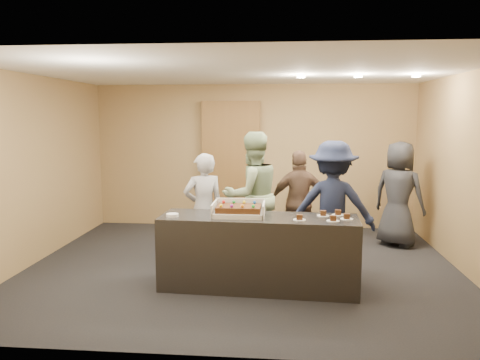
{
  "coord_description": "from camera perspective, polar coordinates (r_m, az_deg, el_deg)",
  "views": [
    {
      "loc": [
        0.54,
        -6.35,
        2.11
      ],
      "look_at": [
        -0.03,
        0.0,
        1.24
      ],
      "focal_mm": 35.0,
      "sensor_mm": 36.0,
      "label": 1
    }
  ],
  "objects": [
    {
      "name": "room",
      "position": [
        6.42,
        0.27,
        0.99
      ],
      "size": [
        6.04,
        6.0,
        2.7
      ],
      "color": "black",
      "rests_on": "ground"
    },
    {
      "name": "cake_box",
      "position": [
        5.74,
        -0.13,
        -3.94
      ],
      "size": [
        0.63,
        0.43,
        0.18
      ],
      "color": "white",
      "rests_on": "serving_counter"
    },
    {
      "name": "plate_stack",
      "position": [
        5.75,
        -8.24,
        -4.26
      ],
      "size": [
        0.15,
        0.15,
        0.04
      ],
      "primitive_type": "cylinder",
      "color": "white",
      "rests_on": "serving_counter"
    },
    {
      "name": "person_server_grey",
      "position": [
        6.71,
        -4.45,
        -3.52
      ],
      "size": [
        0.69,
        0.59,
        1.59
      ],
      "primitive_type": "imported",
      "rotation": [
        0.0,
        0.0,
        3.56
      ],
      "color": "#ABABB0",
      "rests_on": "floor"
    },
    {
      "name": "slice_e",
      "position": [
        5.68,
        12.88,
        -4.46
      ],
      "size": [
        0.15,
        0.15,
        0.07
      ],
      "color": "white",
      "rests_on": "serving_counter"
    },
    {
      "name": "slice_b",
      "position": [
        5.81,
        10.1,
        -4.12
      ],
      "size": [
        0.15,
        0.15,
        0.07
      ],
      "color": "white",
      "rests_on": "serving_counter"
    },
    {
      "name": "person_brown_extra",
      "position": [
        7.25,
        7.27,
        -2.69
      ],
      "size": [
        0.98,
        0.51,
        1.6
      ],
      "primitive_type": "imported",
      "rotation": [
        0.0,
        0.0,
        3.27
      ],
      "color": "brown",
      "rests_on": "floor"
    },
    {
      "name": "person_navy_man",
      "position": [
        6.52,
        11.22,
        -3.13
      ],
      "size": [
        1.23,
        0.8,
        1.78
      ],
      "primitive_type": "imported",
      "rotation": [
        0.0,
        0.0,
        3.01
      ],
      "color": "#1A213C",
      "rests_on": "floor"
    },
    {
      "name": "ceiling_spotlights",
      "position": [
        6.96,
        14.2,
        12.17
      ],
      "size": [
        1.72,
        0.12,
        0.03
      ],
      "color": "#FFEAC6",
      "rests_on": "ceiling"
    },
    {
      "name": "slice_a",
      "position": [
        5.54,
        7.26,
        -4.64
      ],
      "size": [
        0.15,
        0.15,
        0.07
      ],
      "color": "white",
      "rests_on": "serving_counter"
    },
    {
      "name": "serving_counter",
      "position": [
        5.82,
        2.27,
        -8.8
      ],
      "size": [
        2.43,
        0.83,
        0.9
      ],
      "primitive_type": "cube",
      "rotation": [
        0.0,
        0.0,
        -0.05
      ],
      "color": "black",
      "rests_on": "floor"
    },
    {
      "name": "person_dark_suit",
      "position": [
        8.01,
        18.78,
        -1.63
      ],
      "size": [
        1.0,
        0.93,
        1.71
      ],
      "primitive_type": "imported",
      "rotation": [
        0.0,
        0.0,
        2.51
      ],
      "color": "#26272A",
      "rests_on": "floor"
    },
    {
      "name": "slice_d",
      "position": [
        5.89,
        11.86,
        -4.01
      ],
      "size": [
        0.15,
        0.15,
        0.07
      ],
      "color": "white",
      "rests_on": "serving_counter"
    },
    {
      "name": "storage_cabinet",
      "position": [
        8.86,
        -1.1,
        1.87
      ],
      "size": [
        1.09,
        0.15,
        2.39
      ],
      "primitive_type": "cube",
      "color": "brown",
      "rests_on": "floor"
    },
    {
      "name": "slice_c",
      "position": [
        5.55,
        11.27,
        -4.71
      ],
      "size": [
        0.15,
        0.15,
        0.07
      ],
      "color": "white",
      "rests_on": "serving_counter"
    },
    {
      "name": "sheet_cake",
      "position": [
        5.7,
        -0.15,
        -3.47
      ],
      "size": [
        0.53,
        0.37,
        0.11
      ],
      "color": "#37170C",
      "rests_on": "cake_box"
    },
    {
      "name": "person_sage_man",
      "position": [
        6.92,
        1.48,
        -1.91
      ],
      "size": [
        1.15,
        1.08,
        1.89
      ],
      "primitive_type": "imported",
      "rotation": [
        0.0,
        0.0,
        3.67
      ],
      "color": "#93A97D",
      "rests_on": "floor"
    }
  ]
}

